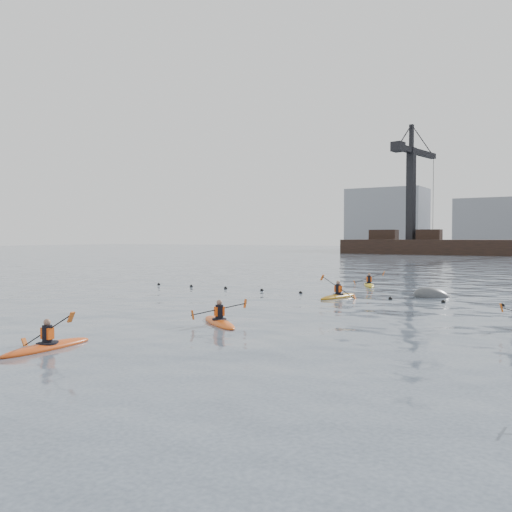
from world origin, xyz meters
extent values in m
plane|color=#3B4656|center=(0.00, 0.00, 0.00)|extent=(400.00, 400.00, 0.00)
sphere|color=black|center=(-17.00, 22.50, 0.03)|extent=(0.24, 0.24, 0.24)
sphere|color=black|center=(-14.00, 22.66, 0.03)|extent=(0.24, 0.24, 0.24)
sphere|color=black|center=(-11.00, 22.75, 0.03)|extent=(0.24, 0.24, 0.24)
sphere|color=black|center=(-8.00, 22.72, 0.03)|extent=(0.24, 0.24, 0.24)
sphere|color=black|center=(-5.00, 22.58, 0.03)|extent=(0.24, 0.24, 0.24)
sphere|color=black|center=(-2.00, 22.41, 0.03)|extent=(0.24, 0.24, 0.24)
sphere|color=black|center=(1.00, 22.28, 0.03)|extent=(0.24, 0.24, 0.24)
sphere|color=black|center=(4.00, 22.25, 0.03)|extent=(0.24, 0.24, 0.24)
sphere|color=black|center=(7.00, 22.34, 0.03)|extent=(0.24, 0.24, 0.24)
cube|color=black|center=(-28.00, 110.00, 4.20)|extent=(6.00, 3.00, 2.20)
cube|color=black|center=(-18.00, 110.00, 4.20)|extent=(5.00, 3.00, 2.20)
cube|color=black|center=(-22.00, 110.00, 13.10)|extent=(1.85, 1.85, 20.00)
cube|color=black|center=(-21.53, 112.66, 22.50)|extent=(4.31, 17.93, 1.20)
cube|color=black|center=(-23.09, 103.80, 22.50)|extent=(2.62, 2.94, 2.00)
cube|color=black|center=(-22.00, 110.00, 25.60)|extent=(0.93, 0.93, 5.00)
cube|color=gray|center=(-40.00, 150.00, 9.00)|extent=(22.00, 14.00, 18.00)
ellipsoid|color=#CB4513|center=(-4.22, 2.68, 0.04)|extent=(0.82, 3.50, 0.35)
cylinder|color=black|center=(-4.22, 2.68, 0.18)|extent=(0.68, 0.68, 0.07)
cylinder|color=black|center=(-4.22, 2.68, 0.49)|extent=(0.33, 0.33, 0.57)
cube|color=#F4500D|center=(-4.22, 2.68, 0.51)|extent=(0.40, 0.25, 0.37)
sphere|color=#8C6651|center=(-4.22, 2.68, 0.87)|extent=(0.23, 0.23, 0.23)
cylinder|color=black|center=(-4.22, 2.68, 0.60)|extent=(2.13, 0.11, 1.16)
cube|color=#D85914|center=(-5.33, 2.64, 0.08)|extent=(0.23, 0.16, 0.35)
cube|color=#D85914|center=(-3.11, 2.72, 1.12)|extent=(0.23, 0.16, 0.35)
ellipsoid|color=#E85715|center=(-2.39, 9.76, 0.04)|extent=(3.28, 2.78, 0.36)
cylinder|color=black|center=(-2.39, 9.76, 0.19)|extent=(0.95, 0.95, 0.07)
cylinder|color=black|center=(-2.39, 9.76, 0.51)|extent=(0.34, 0.34, 0.58)
cube|color=#F4500D|center=(-2.39, 9.76, 0.53)|extent=(0.44, 0.47, 0.38)
sphere|color=#8C6651|center=(-2.39, 9.76, 0.90)|extent=(0.24, 0.24, 0.24)
cylinder|color=black|center=(-2.39, 9.76, 0.62)|extent=(1.54, 1.95, 0.44)
cube|color=#D85914|center=(-3.09, 8.86, 0.43)|extent=(0.20, 0.19, 0.39)
cube|color=#D85914|center=(-1.68, 10.67, 0.80)|extent=(0.20, 0.19, 0.39)
ellipsoid|color=#BF8016|center=(-1.97, 21.55, 0.05)|extent=(1.32, 3.67, 0.36)
cylinder|color=black|center=(-1.97, 21.55, 0.19)|extent=(0.78, 0.78, 0.07)
cylinder|color=black|center=(-1.97, 21.55, 0.51)|extent=(0.34, 0.34, 0.59)
cube|color=#F4500D|center=(-1.97, 21.55, 0.53)|extent=(0.44, 0.31, 0.38)
sphere|color=#8C6651|center=(-1.97, 21.55, 0.90)|extent=(0.24, 0.24, 0.24)
cylinder|color=black|center=(-1.97, 21.55, 0.62)|extent=(2.19, 0.42, 1.18)
cube|color=#D85914|center=(-3.11, 21.75, 1.15)|extent=(0.25, 0.19, 0.37)
cube|color=#D85914|center=(-0.84, 21.36, 0.09)|extent=(0.25, 0.19, 0.37)
cube|color=#D85914|center=(7.88, 14.61, 0.83)|extent=(0.18, 0.18, 0.35)
ellipsoid|color=gold|center=(-3.09, 30.16, 0.04)|extent=(2.04, 3.32, 0.34)
cylinder|color=black|center=(-3.09, 30.16, 0.18)|extent=(0.84, 0.84, 0.06)
cylinder|color=black|center=(-3.09, 30.16, 0.47)|extent=(0.31, 0.31, 0.54)
cube|color=#F4500D|center=(-3.09, 30.16, 0.49)|extent=(0.44, 0.37, 0.36)
sphere|color=#8C6651|center=(-3.09, 30.16, 0.84)|extent=(0.22, 0.22, 0.22)
cylinder|color=black|center=(-3.09, 30.16, 0.58)|extent=(1.99, 0.97, 0.81)
cube|color=#D85914|center=(-4.06, 29.70, 0.22)|extent=(0.22, 0.20, 0.35)
cube|color=#D85914|center=(-2.13, 30.61, 0.94)|extent=(0.22, 0.20, 0.35)
ellipsoid|color=#3F4144|center=(2.82, 24.74, 0.00)|extent=(2.80, 2.47, 1.59)
camera|label=1|loc=(10.67, -8.72, 3.64)|focal=38.00mm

